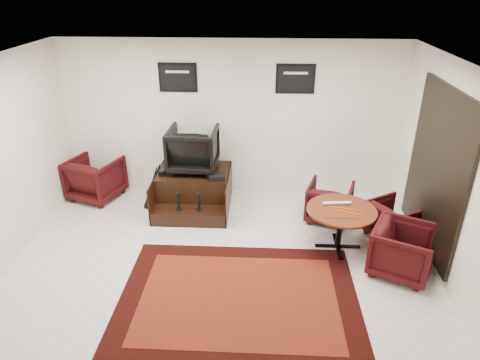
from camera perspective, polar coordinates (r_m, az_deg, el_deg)
name	(u,v)px	position (r m, az deg, el deg)	size (l,w,h in m)	color
ground	(219,272)	(6.10, -2.83, -12.11)	(6.00, 6.00, 0.00)	silver
room_shell	(250,150)	(5.29, 1.29, 4.03)	(6.02, 5.02, 2.81)	white
area_rug	(239,299)	(5.66, -0.19, -15.53)	(3.05, 2.29, 0.01)	black
shine_podium	(194,190)	(7.58, -6.15, -1.40)	(1.27, 1.30, 0.65)	black
shine_chair	(193,147)	(7.39, -6.28, 4.42)	(0.82, 0.77, 0.84)	black
shoes_pair	(166,171)	(7.43, -9.82, 1.16)	(0.21, 0.25, 0.09)	black
polish_kit	(217,177)	(7.10, -3.08, 0.34)	(0.26, 0.18, 0.09)	black
umbrella_black	(152,187)	(7.55, -11.71, -0.96)	(0.31, 0.12, 0.83)	black
umbrella_hooked	(155,183)	(7.74, -11.31, -0.43)	(0.29, 0.11, 0.79)	black
armchair_side	(95,176)	(8.21, -18.72, 0.49)	(0.82, 0.77, 0.85)	black
meeting_table	(341,214)	(6.44, 13.34, -4.46)	(1.01, 1.01, 0.66)	#4F1C0B
table_chair_back	(330,200)	(7.25, 11.86, -2.66)	(0.70, 0.65, 0.72)	black
table_chair_window	(393,219)	(7.04, 19.76, -4.87)	(0.65, 0.61, 0.67)	black
table_chair_corner	(403,248)	(6.26, 20.93, -8.49)	(0.77, 0.72, 0.79)	black
paper_roll	(337,203)	(6.50, 12.80, -3.01)	(0.05, 0.05, 0.42)	silver
table_clutter	(346,213)	(6.31, 13.93, -4.23)	(0.57, 0.33, 0.01)	#F1550D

